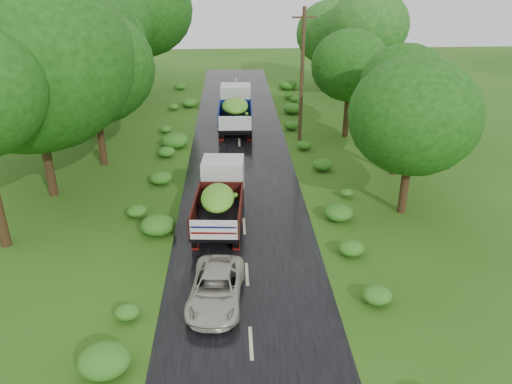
{
  "coord_description": "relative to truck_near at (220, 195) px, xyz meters",
  "views": [
    {
      "loc": [
        -0.47,
        -12.85,
        11.6
      ],
      "look_at": [
        0.58,
        8.23,
        1.7
      ],
      "focal_mm": 35.0,
      "sensor_mm": 36.0,
      "label": 1
    }
  ],
  "objects": [
    {
      "name": "road",
      "position": [
        1.11,
        -3.61,
        -1.41
      ],
      "size": [
        6.5,
        80.0,
        0.02
      ],
      "primitive_type": "cube",
      "color": "black",
      "rests_on": "ground"
    },
    {
      "name": "ground",
      "position": [
        1.11,
        -8.61,
        -1.42
      ],
      "size": [
        120.0,
        120.0,
        0.0
      ],
      "primitive_type": "plane",
      "color": "#1F4B10",
      "rests_on": "ground"
    },
    {
      "name": "trees_left",
      "position": [
        -8.76,
        13.54,
        5.36
      ],
      "size": [
        6.25,
        33.36,
        9.36
      ],
      "color": "black",
      "rests_on": "ground"
    },
    {
      "name": "car",
      "position": [
        -0.09,
        -6.3,
        -0.83
      ],
      "size": [
        2.26,
        4.24,
        1.13
      ],
      "primitive_type": "imported",
      "rotation": [
        0.0,
        0.0,
        -0.09
      ],
      "color": "#B2AE9E",
      "rests_on": "road"
    },
    {
      "name": "trees_right",
      "position": [
        10.1,
        14.26,
        4.01
      ],
      "size": [
        6.64,
        29.82,
        8.28
      ],
      "color": "black",
      "rests_on": "ground"
    },
    {
      "name": "truck_far",
      "position": [
        0.9,
        14.72,
        0.16
      ],
      "size": [
        2.48,
        6.67,
        2.78
      ],
      "rotation": [
        0.0,
        0.0,
        -0.02
      ],
      "color": "black",
      "rests_on": "ground"
    },
    {
      "name": "shrubs",
      "position": [
        1.11,
        5.39,
        -1.07
      ],
      "size": [
        11.9,
        44.0,
        0.7
      ],
      "color": "#2C6B19",
      "rests_on": "ground"
    },
    {
      "name": "road_lines",
      "position": [
        1.11,
        -2.61,
        -1.4
      ],
      "size": [
        0.12,
        69.6,
        0.0
      ],
      "color": "#BFB78C",
      "rests_on": "road"
    },
    {
      "name": "truck_near",
      "position": [
        0.0,
        0.0,
        0.0
      ],
      "size": [
        2.51,
        6.09,
        2.51
      ],
      "rotation": [
        0.0,
        0.0,
        -0.07
      ],
      "color": "black",
      "rests_on": "ground"
    },
    {
      "name": "utility_pole",
      "position": [
        5.36,
        11.74,
        3.16
      ],
      "size": [
        1.56,
        0.26,
        8.88
      ],
      "rotation": [
        0.0,
        0.0,
        -0.05
      ],
      "color": "#382616",
      "rests_on": "ground"
    }
  ]
}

